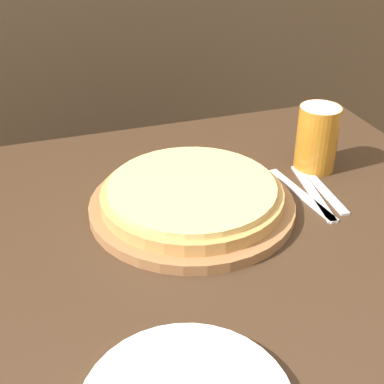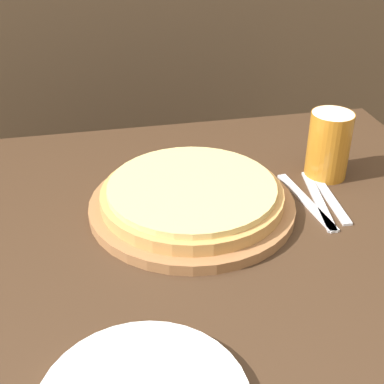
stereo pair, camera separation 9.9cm
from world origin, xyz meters
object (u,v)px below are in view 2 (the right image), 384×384
Objects in this scene: fork at (306,201)px; dinner_knife at (318,200)px; pizza_on_board at (192,199)px; beer_glass at (329,142)px; spoon at (330,198)px.

fork is 0.03m from dinner_knife.
pizza_on_board reaches higher than dinner_knife.
beer_glass is 0.65× the size of fork.
beer_glass is 0.77× the size of spoon.
pizza_on_board is 1.80× the size of dinner_knife.
beer_glass is 0.13m from dinner_knife.
beer_glass is 0.65× the size of dinner_knife.
dinner_knife and spoon have the same top height.
dinner_knife is at bearing 180.00° from spoon.
fork and dinner_knife have the same top height.
fork is 1.00× the size of dinner_knife.
dinner_knife is at bearing -120.04° from beer_glass.
pizza_on_board is at bearing 175.28° from fork.
beer_glass is 0.14m from fork.
spoon is (0.27, -0.02, -0.02)m from pizza_on_board.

